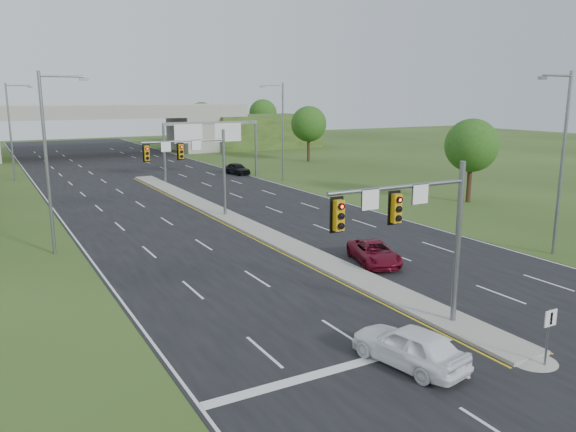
% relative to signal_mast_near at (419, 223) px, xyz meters
% --- Properties ---
extents(ground, '(240.00, 240.00, 0.00)m').
position_rel_signal_mast_near_xyz_m(ground, '(2.26, 0.07, -4.73)').
color(ground, '#2C4117').
rests_on(ground, ground).
extents(road, '(24.00, 160.00, 0.02)m').
position_rel_signal_mast_near_xyz_m(road, '(2.26, 35.07, -4.72)').
color(road, black).
rests_on(road, ground).
extents(median, '(2.00, 54.00, 0.16)m').
position_rel_signal_mast_near_xyz_m(median, '(2.26, 23.07, -4.63)').
color(median, gray).
rests_on(median, road).
extents(median_nose, '(2.00, 2.00, 0.16)m').
position_rel_signal_mast_near_xyz_m(median_nose, '(2.26, -3.93, -4.63)').
color(median_nose, gray).
rests_on(median_nose, road).
extents(lane_markings, '(23.72, 160.00, 0.01)m').
position_rel_signal_mast_near_xyz_m(lane_markings, '(1.66, 28.99, -4.70)').
color(lane_markings, gold).
rests_on(lane_markings, road).
extents(signal_mast_near, '(6.62, 0.60, 7.00)m').
position_rel_signal_mast_near_xyz_m(signal_mast_near, '(0.00, 0.00, 0.00)').
color(signal_mast_near, slate).
rests_on(signal_mast_near, ground).
extents(signal_mast_far, '(6.62, 0.60, 7.00)m').
position_rel_signal_mast_near_xyz_m(signal_mast_far, '(0.00, 25.00, 0.00)').
color(signal_mast_far, slate).
rests_on(signal_mast_far, ground).
extents(keep_right_sign, '(0.60, 0.13, 2.20)m').
position_rel_signal_mast_near_xyz_m(keep_right_sign, '(2.26, -4.45, -3.21)').
color(keep_right_sign, slate).
rests_on(keep_right_sign, ground).
extents(sign_gantry, '(11.58, 0.44, 6.67)m').
position_rel_signal_mast_near_xyz_m(sign_gantry, '(8.95, 44.99, 0.51)').
color(sign_gantry, slate).
rests_on(sign_gantry, ground).
extents(overpass, '(80.00, 14.00, 8.10)m').
position_rel_signal_mast_near_xyz_m(overpass, '(2.26, 80.07, -1.17)').
color(overpass, gray).
rests_on(overpass, ground).
extents(lightpole_l_mid, '(2.85, 0.25, 11.00)m').
position_rel_signal_mast_near_xyz_m(lightpole_l_mid, '(-11.03, 20.07, 1.38)').
color(lightpole_l_mid, slate).
rests_on(lightpole_l_mid, ground).
extents(lightpole_l_far, '(2.85, 0.25, 11.00)m').
position_rel_signal_mast_near_xyz_m(lightpole_l_far, '(-11.03, 55.07, 1.38)').
color(lightpole_l_far, slate).
rests_on(lightpole_l_far, ground).
extents(lightpole_r_near, '(2.85, 0.25, 11.00)m').
position_rel_signal_mast_near_xyz_m(lightpole_r_near, '(15.56, 5.07, 1.38)').
color(lightpole_r_near, slate).
rests_on(lightpole_r_near, ground).
extents(lightpole_r_far, '(2.85, 0.25, 11.00)m').
position_rel_signal_mast_near_xyz_m(lightpole_r_far, '(15.56, 40.07, 1.38)').
color(lightpole_r_far, slate).
rests_on(lightpole_r_far, ground).
extents(tree_r_near, '(4.80, 4.80, 7.60)m').
position_rel_signal_mast_near_xyz_m(tree_r_near, '(24.26, 20.07, 0.45)').
color(tree_r_near, '#382316').
rests_on(tree_r_near, ground).
extents(tree_r_mid, '(5.20, 5.20, 8.12)m').
position_rel_signal_mast_near_xyz_m(tree_r_mid, '(28.26, 55.07, 0.78)').
color(tree_r_mid, '#382316').
rests_on(tree_r_mid, ground).
extents(tree_back_c, '(5.60, 5.60, 8.32)m').
position_rel_signal_mast_near_xyz_m(tree_back_c, '(26.26, 94.07, 0.78)').
color(tree_back_c, '#382316').
rests_on(tree_back_c, ground).
extents(tree_back_d, '(6.00, 6.00, 8.85)m').
position_rel_signal_mast_near_xyz_m(tree_back_d, '(40.26, 94.07, 1.11)').
color(tree_back_d, '#382316').
rests_on(tree_back_d, ground).
extents(car_white, '(2.63, 4.73, 1.52)m').
position_rel_signal_mast_near_xyz_m(car_white, '(-1.94, -1.93, -3.95)').
color(car_white, white).
rests_on(car_white, road).
extents(car_far_a, '(3.39, 5.02, 1.28)m').
position_rel_signal_mast_near_xyz_m(car_far_a, '(4.77, 8.79, -4.07)').
color(car_far_a, maroon).
rests_on(car_far_a, road).
extents(car_far_c, '(2.22, 4.33, 1.41)m').
position_rel_signal_mast_near_xyz_m(car_far_c, '(13.26, 47.36, -4.00)').
color(car_far_c, black).
rests_on(car_far_c, road).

